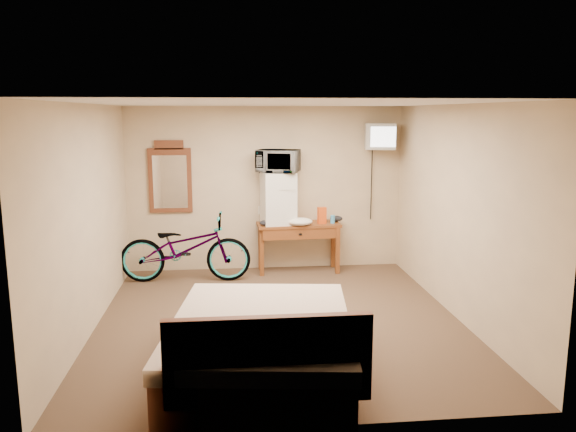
# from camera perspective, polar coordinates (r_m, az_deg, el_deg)

# --- Properties ---
(room) EXTENTS (4.60, 4.64, 2.50)m
(room) POSITION_cam_1_polar(r_m,az_deg,el_deg) (6.37, -0.91, 0.04)
(room) COLOR #473723
(room) RESTS_ON ground
(desk) EXTENTS (1.27, 0.54, 0.75)m
(desk) POSITION_cam_1_polar(r_m,az_deg,el_deg) (8.49, 1.10, -1.66)
(desk) COLOR brown
(desk) RESTS_ON floor
(mini_fridge) EXTENTS (0.53, 0.52, 0.78)m
(mini_fridge) POSITION_cam_1_polar(r_m,az_deg,el_deg) (8.42, -1.00, 1.83)
(mini_fridge) COLOR silver
(mini_fridge) RESTS_ON desk
(microwave) EXTENTS (0.70, 0.59, 0.33)m
(microwave) POSITION_cam_1_polar(r_m,az_deg,el_deg) (8.35, -1.01, 5.61)
(microwave) COLOR silver
(microwave) RESTS_ON mini_fridge
(snack_bag) EXTENTS (0.14, 0.10, 0.25)m
(snack_bag) POSITION_cam_1_polar(r_m,az_deg,el_deg) (8.49, 3.46, 0.07)
(snack_bag) COLOR #DD4A13
(snack_bag) RESTS_ON desk
(blue_cup) EXTENTS (0.07, 0.07, 0.12)m
(blue_cup) POSITION_cam_1_polar(r_m,az_deg,el_deg) (8.52, 4.56, -0.33)
(blue_cup) COLOR #3D96D2
(blue_cup) RESTS_ON desk
(cloth_cream) EXTENTS (0.37, 0.28, 0.11)m
(cloth_cream) POSITION_cam_1_polar(r_m,az_deg,el_deg) (8.34, 1.25, -0.58)
(cloth_cream) COLOR white
(cloth_cream) RESTS_ON desk
(cloth_dark_a) EXTENTS (0.23, 0.18, 0.09)m
(cloth_dark_a) POSITION_cam_1_polar(r_m,az_deg,el_deg) (8.31, -2.12, -0.71)
(cloth_dark_a) COLOR black
(cloth_dark_a) RESTS_ON desk
(cloth_dark_b) EXTENTS (0.19, 0.16, 0.09)m
(cloth_dark_b) POSITION_cam_1_polar(r_m,az_deg,el_deg) (8.67, 4.92, -0.27)
(cloth_dark_b) COLOR black
(cloth_dark_b) RESTS_ON desk
(crt_television) EXTENTS (0.50, 0.59, 0.38)m
(crt_television) POSITION_cam_1_polar(r_m,az_deg,el_deg) (8.57, 9.31, 7.98)
(crt_television) COLOR black
(crt_television) RESTS_ON room
(wall_mirror) EXTENTS (0.64, 0.04, 1.08)m
(wall_mirror) POSITION_cam_1_polar(r_m,az_deg,el_deg) (8.61, -11.89, 3.81)
(wall_mirror) COLOR #5F2C1B
(wall_mirror) RESTS_ON room
(bicycle) EXTENTS (1.89, 0.74, 0.98)m
(bicycle) POSITION_cam_1_polar(r_m,az_deg,el_deg) (8.19, -10.38, -3.22)
(bicycle) COLOR black
(bicycle) RESTS_ON floor
(bed) EXTENTS (1.88, 2.34, 0.90)m
(bed) POSITION_cam_1_polar(r_m,az_deg,el_deg) (5.31, -2.66, -12.94)
(bed) COLOR #5F2C1B
(bed) RESTS_ON floor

